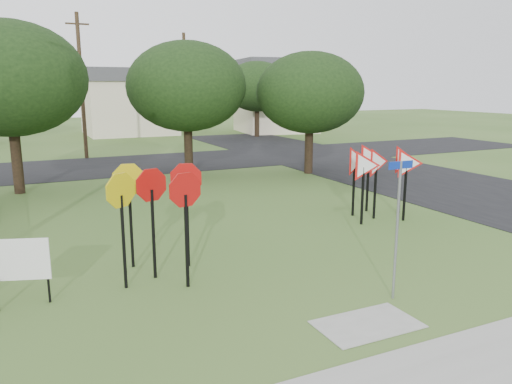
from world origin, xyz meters
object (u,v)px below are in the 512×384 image
street_name_sign (397,222)px  info_board (20,262)px  yield_sign_cluster (379,165)px  stop_sign_cluster (155,197)px

street_name_sign → info_board: size_ratio=2.04×
street_name_sign → yield_sign_cluster: (4.12, 5.73, 0.14)m
street_name_sign → stop_sign_cluster: size_ratio=1.12×
yield_sign_cluster → info_board: 11.78m
stop_sign_cluster → info_board: bearing=-171.1°
info_board → yield_sign_cluster: bearing=13.4°
stop_sign_cluster → info_board: (-2.99, -0.47, -1.00)m
street_name_sign → yield_sign_cluster: 7.05m
street_name_sign → yield_sign_cluster: size_ratio=0.93×
street_name_sign → stop_sign_cluster: street_name_sign is taller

